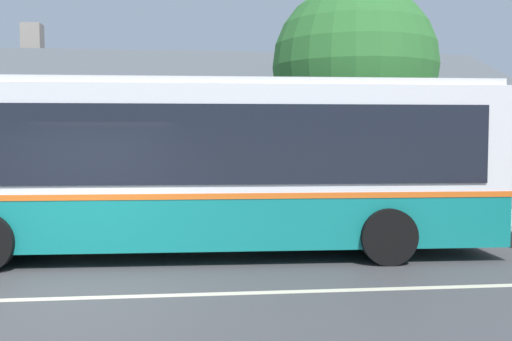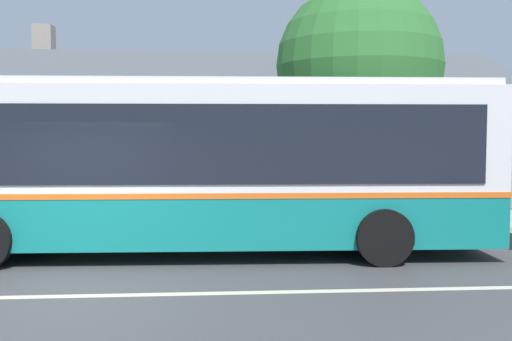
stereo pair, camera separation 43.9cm
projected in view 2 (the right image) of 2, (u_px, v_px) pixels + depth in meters
name	position (u px, v px, depth m)	size (l,w,h in m)	color
ground_plane	(57.00, 297.00, 8.02)	(300.00, 300.00, 0.00)	#424244
sidewalk_far	(125.00, 225.00, 13.99)	(60.00, 3.00, 0.15)	#9E9E99
lane_divider_stripe	(57.00, 296.00, 8.02)	(60.00, 0.16, 0.01)	beige
community_building	(197.00, 144.00, 21.34)	(21.68, 8.90, 6.43)	gray
transit_bus	(181.00, 162.00, 10.92)	(11.88, 3.01, 3.27)	#147F7A
bench_down_street	(159.00, 205.00, 13.94)	(1.68, 0.51, 0.94)	brown
street_tree_primary	(359.00, 67.00, 15.22)	(4.44, 4.44, 6.32)	#4C3828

